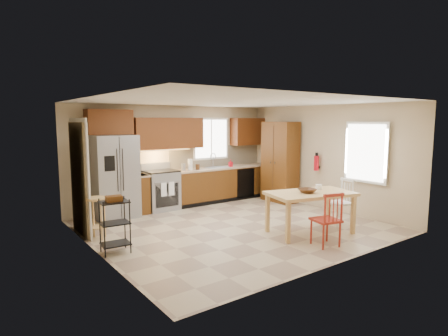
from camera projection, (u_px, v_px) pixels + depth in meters
floor at (235, 226)px, 7.60m from camera, size 5.50×5.50×0.00m
ceiling at (235, 101)px, 7.28m from camera, size 5.50×5.00×0.02m
wall_back at (174, 156)px, 9.44m from camera, size 5.50×0.02×2.50m
wall_front at (340, 182)px, 5.43m from camera, size 5.50×0.02×2.50m
wall_left at (96, 177)px, 5.83m from camera, size 0.02×5.00×2.50m
wall_right at (325, 157)px, 9.04m from camera, size 0.02×5.00×2.50m
refrigerator at (114, 177)px, 8.19m from camera, size 0.92×0.75×1.82m
range_stove at (161, 191)px, 8.97m from camera, size 0.76×0.63×0.92m
base_cabinet_narrow at (139, 194)px, 8.66m from camera, size 0.30×0.60×0.90m
base_cabinet_run at (223, 183)px, 10.06m from camera, size 2.92×0.60×0.90m
dishwasher at (246, 183)px, 10.15m from camera, size 0.60×0.02×0.78m
backsplash at (217, 156)px, 10.19m from camera, size 2.92×0.03×0.55m
upper_over_fridge at (109, 122)px, 8.20m from camera, size 1.00×0.35×0.55m
upper_left_block at (168, 133)px, 9.08m from camera, size 1.80×0.35×0.75m
upper_right_block at (248, 132)px, 10.54m from camera, size 1.00×0.35×0.75m
window_back at (211, 139)px, 10.02m from camera, size 1.12×0.04×1.12m
sink at (217, 169)px, 9.89m from camera, size 0.62×0.46×0.16m
undercab_glow at (158, 150)px, 8.94m from camera, size 1.60×0.30×0.01m
soap_bottle at (231, 163)px, 10.02m from camera, size 0.09×0.09×0.19m
paper_towel at (190, 165)px, 9.33m from camera, size 0.12×0.12×0.28m
canister_steel at (183, 167)px, 9.22m from camera, size 0.11×0.11×0.18m
canister_wood at (198, 167)px, 9.44m from camera, size 0.10×0.10×0.14m
pantry at (280, 162)px, 9.85m from camera, size 0.50×0.95×2.10m
fire_extinguisher at (316, 163)px, 9.11m from camera, size 0.12×0.12×0.36m
window_right at (366, 152)px, 8.06m from camera, size 0.04×1.02×1.32m
doorway at (79, 179)px, 6.95m from camera, size 0.04×0.95×2.10m
dining_table at (310, 213)px, 7.10m from camera, size 1.76×1.24×0.78m
chair_red at (326, 219)px, 6.37m from camera, size 0.53×0.53×0.93m
chair_white at (339, 202)px, 7.69m from camera, size 0.53×0.53×0.93m
table_bowl at (307, 193)px, 6.99m from camera, size 0.39×0.39×0.08m
table_jar at (319, 188)px, 7.33m from camera, size 0.14×0.14×0.14m
bar_stool at (97, 218)px, 6.75m from camera, size 0.43×0.43×0.76m
utility_cart at (115, 226)px, 6.02m from camera, size 0.48×0.39×0.89m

